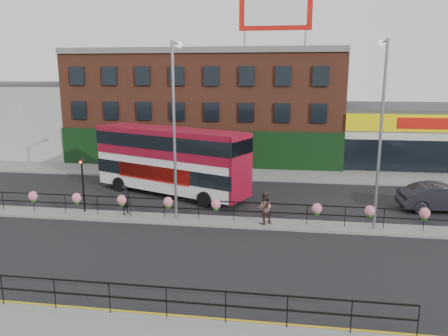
# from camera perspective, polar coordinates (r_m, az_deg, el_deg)

# --- Properties ---
(ground) EXTENTS (120.00, 120.00, 0.00)m
(ground) POSITION_cam_1_polar(r_m,az_deg,el_deg) (24.68, -1.03, -7.15)
(ground) COLOR black
(ground) RESTS_ON ground
(north_pavement) EXTENTS (60.00, 4.00, 0.15)m
(north_pavement) POSITION_cam_1_polar(r_m,az_deg,el_deg) (36.10, 2.10, -0.78)
(north_pavement) COLOR gray
(north_pavement) RESTS_ON ground
(median) EXTENTS (60.00, 1.60, 0.15)m
(median) POSITION_cam_1_polar(r_m,az_deg,el_deg) (24.65, -1.03, -6.98)
(median) COLOR gray
(median) RESTS_ON ground
(yellow_line_inner) EXTENTS (60.00, 0.10, 0.01)m
(yellow_line_inner) POSITION_cam_1_polar(r_m,az_deg,el_deg) (16.05, -7.05, -18.50)
(yellow_line_inner) COLOR gold
(yellow_line_inner) RESTS_ON ground
(yellow_line_outer) EXTENTS (60.00, 0.10, 0.01)m
(yellow_line_outer) POSITION_cam_1_polar(r_m,az_deg,el_deg) (15.90, -7.23, -18.82)
(yellow_line_outer) COLOR gold
(yellow_line_outer) RESTS_ON ground
(brick_building) EXTENTS (25.00, 12.21, 10.30)m
(brick_building) POSITION_cam_1_polar(r_m,az_deg,el_deg) (43.74, -1.93, 8.19)
(brick_building) COLOR brown
(brick_building) RESTS_ON ground
(supermarket) EXTENTS (15.00, 12.25, 5.30)m
(supermarket) POSITION_cam_1_polar(r_m,az_deg,el_deg) (44.89, 24.14, 4.06)
(supermarket) COLOR silver
(supermarket) RESTS_ON ground
(warehouse_west) EXTENTS (15.50, 12.00, 7.30)m
(warehouse_west) POSITION_cam_1_polar(r_m,az_deg,el_deg) (51.54, -24.78, 6.05)
(warehouse_west) COLOR #A5A4A0
(warehouse_west) RESTS_ON ground
(billboard) EXTENTS (6.00, 0.29, 4.40)m
(billboard) POSITION_cam_1_polar(r_m,az_deg,el_deg) (38.30, 6.74, 19.63)
(billboard) COLOR red
(billboard) RESTS_ON brick_building
(median_railing) EXTENTS (30.04, 0.56, 1.23)m
(median_railing) POSITION_cam_1_polar(r_m,az_deg,el_deg) (24.35, -1.04, -4.82)
(median_railing) COLOR black
(median_railing) RESTS_ON median
(south_railing) EXTENTS (20.04, 0.05, 1.12)m
(south_railing) POSITION_cam_1_polar(r_m,az_deg,el_deg) (15.87, -14.78, -15.27)
(south_railing) COLOR black
(south_railing) RESTS_ON south_pavement
(double_decker_bus) EXTENTS (11.42, 6.88, 4.57)m
(double_decker_bus) POSITION_cam_1_polar(r_m,az_deg,el_deg) (29.88, -6.97, 1.75)
(double_decker_bus) COLOR white
(double_decker_bus) RESTS_ON ground
(car) EXTENTS (2.66, 5.42, 1.69)m
(car) POSITION_cam_1_polar(r_m,az_deg,el_deg) (29.59, 26.65, -3.48)
(car) COLOR #212229
(car) RESTS_ON ground
(pedestrian_a) EXTENTS (0.83, 0.72, 1.72)m
(pedestrian_a) POSITION_cam_1_polar(r_m,az_deg,el_deg) (26.09, -12.71, -4.04)
(pedestrian_a) COLOR black
(pedestrian_a) RESTS_ON median
(pedestrian_b) EXTENTS (1.55, 1.54, 1.81)m
(pedestrian_b) POSITION_cam_1_polar(r_m,az_deg,el_deg) (23.90, 5.22, -5.18)
(pedestrian_b) COLOR #423029
(pedestrian_b) RESTS_ON median
(lamp_column_west) EXTENTS (0.35, 1.71, 9.77)m
(lamp_column_west) POSITION_cam_1_polar(r_m,az_deg,el_deg) (24.12, -6.41, 6.81)
(lamp_column_west) COLOR slate
(lamp_column_west) RESTS_ON median
(lamp_column_east) EXTENTS (0.35, 1.71, 9.74)m
(lamp_column_east) POSITION_cam_1_polar(r_m,az_deg,el_deg) (23.73, 19.80, 6.04)
(lamp_column_east) COLOR slate
(lamp_column_east) RESTS_ON median
(traffic_light_median) EXTENTS (0.15, 0.28, 3.65)m
(traffic_light_median) POSITION_cam_1_polar(r_m,az_deg,el_deg) (26.81, -18.03, -0.70)
(traffic_light_median) COLOR black
(traffic_light_median) RESTS_ON median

